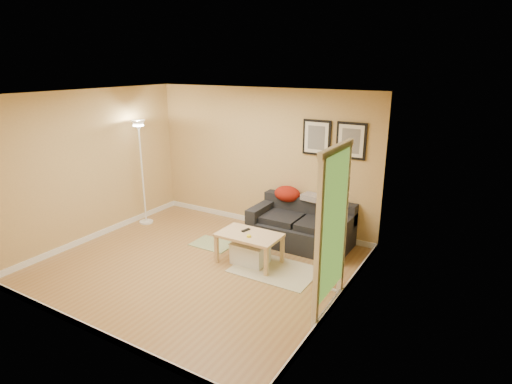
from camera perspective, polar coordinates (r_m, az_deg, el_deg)
floor at (r=6.67m, az=-7.93°, el=-9.81°), size 4.50×4.50×0.00m
ceiling at (r=5.96m, az=-8.98°, el=13.06°), size 4.50×4.50×0.00m
wall_back at (r=7.79m, az=0.84°, el=4.52°), size 4.50×0.00×4.50m
wall_front at (r=4.89m, az=-23.27°, el=-4.73°), size 4.50×0.00×4.50m
wall_left at (r=7.77m, az=-21.49°, el=3.28°), size 0.00×4.00×4.00m
wall_right at (r=5.14m, az=11.57°, el=-2.61°), size 0.00×4.00×4.00m
baseboard_back at (r=8.15m, az=0.76°, el=-4.10°), size 4.50×0.02×0.10m
baseboard_front at (r=5.46m, az=-21.58°, el=-16.98°), size 4.50×0.02×0.10m
baseboard_left at (r=8.13m, az=-20.49°, el=-5.30°), size 0.02×4.00×0.10m
baseboard_right at (r=5.68m, az=10.70°, el=-14.55°), size 0.02×4.00×0.10m
sofa at (r=7.21m, az=6.12°, el=-4.34°), size 1.70×0.90×0.75m
red_throw at (r=7.49m, az=4.29°, el=-0.26°), size 0.48×0.36×0.28m
plaid_throw at (r=7.30m, az=7.94°, el=-0.76°), size 0.45×0.32×0.10m
framed_print_left at (r=7.21m, az=8.28°, el=7.36°), size 0.50×0.04×0.60m
framed_print_right at (r=7.00m, az=12.85°, el=6.83°), size 0.50×0.04×0.60m
area_rug at (r=6.45m, az=2.55°, el=-10.55°), size 1.25×0.85×0.01m
green_runner at (r=7.34m, az=-5.94°, el=-7.06°), size 0.70×0.50×0.01m
coffee_table at (r=6.58m, az=-0.91°, el=-7.67°), size 1.10×0.86×0.48m
remote_control at (r=6.60m, az=-1.40°, el=-5.21°), size 0.08×0.17×0.02m
tape_roll at (r=6.37m, az=-0.98°, el=-6.03°), size 0.07×0.07×0.03m
storage_bin at (r=6.60m, az=-0.78°, el=-8.31°), size 0.55×0.40×0.34m
side_table at (r=5.92m, az=9.99°, el=-10.67°), size 0.35×0.35×0.53m
book_stack at (r=5.77m, az=10.24°, el=-8.08°), size 0.21×0.26×0.07m
floor_lamp at (r=8.24m, az=-15.21°, el=2.16°), size 0.26×0.26×2.02m
doorway at (r=5.12m, az=10.29°, el=-5.92°), size 0.12×1.01×2.13m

